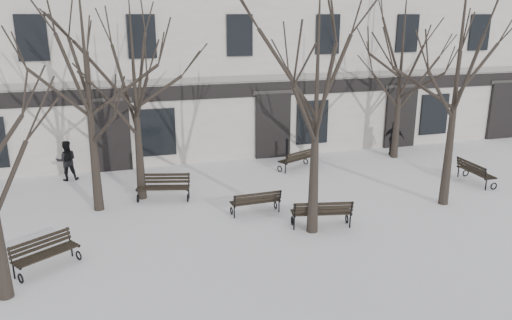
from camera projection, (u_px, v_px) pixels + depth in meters
name	position (u px, v px, depth m)	size (l,w,h in m)	color
ground	(246.00, 239.00, 14.41)	(100.00, 100.00, 0.00)	white
building	(175.00, 29.00, 24.77)	(40.40, 10.20, 11.40)	silver
tree_2	(317.00, 77.00, 13.62)	(5.13, 5.13, 7.33)	black
tree_3	(460.00, 51.00, 15.66)	(5.73, 5.73, 8.19)	black
tree_4	(85.00, 61.00, 15.21)	(5.44, 5.44, 7.77)	black
tree_5	(134.00, 74.00, 16.40)	(4.86, 4.86, 6.95)	black
tree_6	(402.00, 50.00, 21.32)	(5.35, 5.35, 7.64)	black
bench_0	(45.00, 252.00, 12.61)	(1.66, 1.37, 0.82)	black
bench_1	(322.00, 212.00, 15.05)	(1.89, 1.01, 0.91)	black
bench_2	(256.00, 201.00, 16.08)	(1.63, 0.65, 0.81)	black
bench_3	(163.00, 186.00, 17.32)	(1.90, 1.09, 0.91)	black
bench_4	(297.00, 159.00, 20.77)	(1.75, 1.25, 0.84)	black
bench_5	(475.00, 171.00, 19.03)	(0.71, 1.76, 0.87)	black
bollard_a	(139.00, 162.00, 19.96)	(0.13, 0.13, 1.04)	black
bollard_b	(287.00, 149.00, 21.83)	(0.13, 0.13, 1.05)	black
pedestrian_b	(69.00, 180.00, 19.53)	(0.77, 0.60, 1.58)	black
pedestrian_c	(393.00, 155.00, 23.00)	(0.92, 0.38, 1.57)	black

